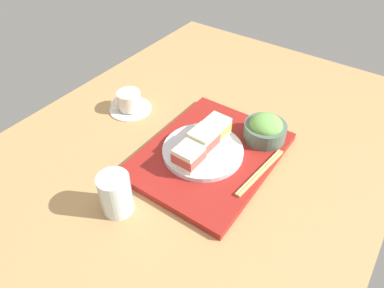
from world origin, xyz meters
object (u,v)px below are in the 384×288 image
object	(u,v)px
sandwich_far	(216,128)
coffee_cup	(129,102)
sandwich_plate	(203,151)
sandwich_middle	(203,140)
salad_bowl	(265,129)
sandwich_near	(189,156)
drinking_glass	(116,194)
chopsticks_pair	(260,172)

from	to	relation	value
sandwich_far	coffee_cup	size ratio (longest dim) A/B	0.52
sandwich_plate	sandwich_middle	world-z (taller)	sandwich_middle
coffee_cup	salad_bowl	bearing A→B (deg)	-77.08
sandwich_plate	sandwich_near	distance (cm)	7.23
sandwich_plate	salad_bowl	world-z (taller)	salad_bowl
salad_bowl	drinking_glass	world-z (taller)	drinking_glass
drinking_glass	sandwich_far	bearing A→B (deg)	-11.97
salad_bowl	chopsticks_pair	distance (cm)	14.08
chopsticks_pair	coffee_cup	xyz separation A→B (cm)	(3.19, 46.82, 0.29)
sandwich_near	drinking_glass	xyz separation A→B (cm)	(-18.68, 6.84, -0.84)
sandwich_plate	chopsticks_pair	distance (cm)	15.99
sandwich_near	drinking_glass	distance (cm)	19.91
sandwich_near	chopsticks_pair	distance (cm)	18.29
sandwich_plate	sandwich_far	bearing A→B (deg)	0.67
coffee_cup	drinking_glass	distance (cm)	38.93
sandwich_plate	drinking_glass	size ratio (longest dim) A/B	2.07
sandwich_near	salad_bowl	world-z (taller)	salad_bowl
sandwich_near	coffee_cup	distance (cm)	33.35
sandwich_plate	coffee_cup	bearing A→B (deg)	80.36
sandwich_near	sandwich_far	world-z (taller)	sandwich_far
sandwich_near	salad_bowl	distance (cm)	23.64
salad_bowl	sandwich_near	bearing A→B (deg)	153.86
chopsticks_pair	coffee_cup	size ratio (longest dim) A/B	1.52
sandwich_plate	sandwich_far	world-z (taller)	sandwich_far
salad_bowl	chopsticks_pair	bearing A→B (deg)	-157.12
sandwich_middle	salad_bowl	bearing A→B (deg)	-35.37
sandwich_far	salad_bowl	bearing A→B (deg)	-51.74
sandwich_near	sandwich_middle	world-z (taller)	sandwich_middle
chopsticks_pair	coffee_cup	bearing A→B (deg)	86.10
sandwich_near	coffee_cup	world-z (taller)	sandwich_near
chopsticks_pair	sandwich_middle	bearing A→B (deg)	97.44
salad_bowl	chopsticks_pair	size ratio (longest dim) A/B	0.58
sandwich_middle	coffee_cup	bearing A→B (deg)	80.36
coffee_cup	chopsticks_pair	bearing A→B (deg)	-93.90
sandwich_far	chopsticks_pair	world-z (taller)	sandwich_far
sandwich_middle	sandwich_far	world-z (taller)	sandwich_middle
sandwich_middle	coffee_cup	world-z (taller)	sandwich_middle
sandwich_far	chopsticks_pair	xyz separation A→B (cm)	(-4.37, -15.92, -3.72)
sandwich_middle	chopsticks_pair	distance (cm)	16.49
sandwich_near	drinking_glass	bearing A→B (deg)	159.88
sandwich_middle	chopsticks_pair	world-z (taller)	sandwich_middle
sandwich_far	chopsticks_pair	bearing A→B (deg)	-105.36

